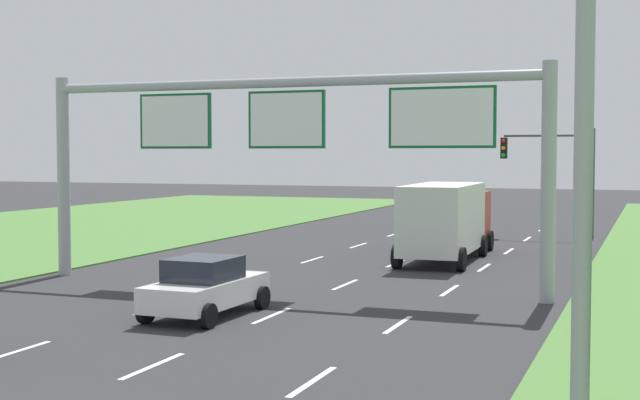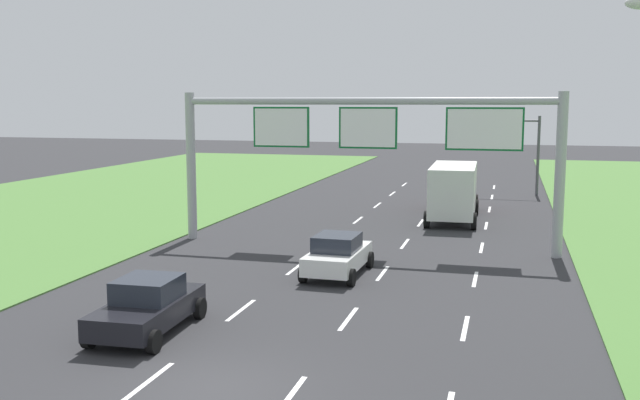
{
  "view_description": "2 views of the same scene",
  "coord_description": "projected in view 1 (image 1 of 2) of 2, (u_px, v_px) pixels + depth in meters",
  "views": [
    {
      "loc": [
        11.32,
        -9.61,
        4.36
      ],
      "look_at": [
        0.6,
        18.69,
        2.75
      ],
      "focal_mm": 50.0,
      "sensor_mm": 36.0,
      "label": 1
    },
    {
      "loc": [
        6.33,
        -14.54,
        6.56
      ],
      "look_at": [
        -1.2,
        13.68,
        2.53
      ],
      "focal_mm": 40.0,
      "sensor_mm": 36.0,
      "label": 2
    }
  ],
  "objects": [
    {
      "name": "lane_dashes_inner_left",
      "position": [
        158.0,
        308.0,
        25.03
      ],
      "size": [
        0.14,
        62.4,
        0.01
      ],
      "color": "white",
      "rests_on": "ground_plane"
    },
    {
      "name": "lane_dashes_inner_right",
      "position": [
        272.0,
        316.0,
        23.79
      ],
      "size": [
        0.14,
        62.4,
        0.01
      ],
      "color": "white",
      "rests_on": "ground_plane"
    },
    {
      "name": "lane_dashes_slip",
      "position": [
        398.0,
        325.0,
        22.55
      ],
      "size": [
        0.14,
        62.4,
        0.01
      ],
      "color": "white",
      "rests_on": "ground_plane"
    },
    {
      "name": "car_near_red",
      "position": [
        206.0,
        287.0,
        23.69
      ],
      "size": [
        2.14,
        4.18,
        1.59
      ],
      "rotation": [
        0.0,
        0.0,
        -0.03
      ],
      "color": "white",
      "rests_on": "ground_plane"
    },
    {
      "name": "box_truck",
      "position": [
        447.0,
        218.0,
        36.21
      ],
      "size": [
        2.85,
        8.6,
        3.1
      ],
      "rotation": [
        0.0,
        0.0,
        0.03
      ],
      "color": "#B21E19",
      "rests_on": "ground_plane"
    },
    {
      "name": "sign_gantry",
      "position": [
        289.0,
        135.0,
        28.45
      ],
      "size": [
        17.24,
        0.44,
        7.0
      ],
      "color": "#9EA0A5",
      "rests_on": "ground_plane"
    },
    {
      "name": "traffic_light_mast",
      "position": [
        554.0,
        162.0,
        45.92
      ],
      "size": [
        4.76,
        0.49,
        5.6
      ],
      "color": "#47494F",
      "rests_on": "ground_plane"
    },
    {
      "name": "street_lamp",
      "position": [
        543.0,
        76.0,
        8.38
      ],
      "size": [
        2.61,
        0.32,
        8.5
      ],
      "color": "#9EA0A5",
      "rests_on": "ground_plane"
    }
  ]
}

